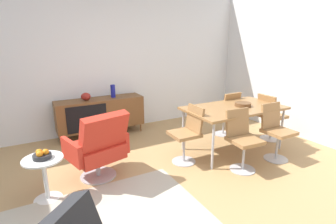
# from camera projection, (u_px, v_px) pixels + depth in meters

# --- Properties ---
(ground_plane) EXTENTS (8.32, 8.32, 0.00)m
(ground_plane) POSITION_uv_depth(u_px,v_px,m) (163.00, 193.00, 3.17)
(ground_plane) COLOR tan
(wall_back) EXTENTS (6.80, 0.12, 2.80)m
(wall_back) POSITION_uv_depth(u_px,v_px,m) (99.00, 60.00, 4.96)
(wall_back) COLOR white
(wall_back) RESTS_ON ground_plane
(wall_right) EXTENTS (0.12, 5.60, 2.80)m
(wall_right) POSITION_uv_depth(u_px,v_px,m) (334.00, 64.00, 4.27)
(wall_right) COLOR white
(wall_right) RESTS_ON ground_plane
(sideboard) EXTENTS (1.60, 0.45, 0.72)m
(sideboard) POSITION_uv_depth(u_px,v_px,m) (101.00, 113.00, 4.92)
(sideboard) COLOR brown
(sideboard) RESTS_ON ground_plane
(vase_cobalt) EXTENTS (0.17, 0.17, 0.14)m
(vase_cobalt) POSITION_uv_depth(u_px,v_px,m) (86.00, 97.00, 4.71)
(vase_cobalt) COLOR maroon
(vase_cobalt) RESTS_ON sideboard
(vase_sculptural_dark) EXTENTS (0.09, 0.09, 0.24)m
(vase_sculptural_dark) POSITION_uv_depth(u_px,v_px,m) (113.00, 91.00, 4.93)
(vase_sculptural_dark) COLOR navy
(vase_sculptural_dark) RESTS_ON sideboard
(dining_table) EXTENTS (1.60, 0.90, 0.74)m
(dining_table) POSITION_uv_depth(u_px,v_px,m) (234.00, 109.00, 4.21)
(dining_table) COLOR olive
(dining_table) RESTS_ON ground_plane
(wooden_bowl_on_table) EXTENTS (0.26, 0.26, 0.06)m
(wooden_bowl_on_table) POSITION_uv_depth(u_px,v_px,m) (243.00, 104.00, 4.24)
(wooden_bowl_on_table) COLOR brown
(wooden_bowl_on_table) RESTS_ON dining_table
(dining_chair_near_window) EXTENTS (0.43, 0.40, 0.86)m
(dining_chair_near_window) POSITION_uv_depth(u_px,v_px,m) (188.00, 132.00, 3.85)
(dining_chair_near_window) COLOR #9E7042
(dining_chair_near_window) RESTS_ON ground_plane
(dining_chair_far_end) EXTENTS (0.43, 0.40, 0.86)m
(dining_chair_far_end) POSITION_uv_depth(u_px,v_px,m) (270.00, 115.00, 4.68)
(dining_chair_far_end) COLOR #9E7042
(dining_chair_far_end) RESTS_ON ground_plane
(dining_chair_front_right) EXTENTS (0.40, 0.42, 0.86)m
(dining_chair_front_right) POSITION_uv_depth(u_px,v_px,m) (276.00, 129.00, 3.96)
(dining_chair_front_right) COLOR #9E7042
(dining_chair_front_right) RESTS_ON ground_plane
(dining_chair_front_left) EXTENTS (0.43, 0.45, 0.86)m
(dining_chair_front_left) POSITION_uv_depth(u_px,v_px,m) (242.00, 138.00, 3.64)
(dining_chair_front_left) COLOR #9E7042
(dining_chair_front_left) RESTS_ON ground_plane
(dining_chair_back_right) EXTENTS (0.41, 0.43, 0.86)m
(dining_chair_back_right) POSITION_uv_depth(u_px,v_px,m) (226.00, 112.00, 4.90)
(dining_chair_back_right) COLOR #9E7042
(dining_chair_back_right) RESTS_ON ground_plane
(lounge_chair_red) EXTENTS (0.82, 0.78, 0.95)m
(lounge_chair_red) POSITION_uv_depth(u_px,v_px,m) (99.00, 146.00, 3.37)
(lounge_chair_red) COLOR red
(lounge_chair_red) RESTS_ON ground_plane
(side_table_round) EXTENTS (0.44, 0.44, 0.52)m
(side_table_round) POSITION_uv_depth(u_px,v_px,m) (45.00, 174.00, 2.96)
(side_table_round) COLOR white
(side_table_round) RESTS_ON ground_plane
(fruit_bowl) EXTENTS (0.20, 0.20, 0.11)m
(fruit_bowl) POSITION_uv_depth(u_px,v_px,m) (42.00, 155.00, 2.89)
(fruit_bowl) COLOR #262628
(fruit_bowl) RESTS_ON side_table_round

